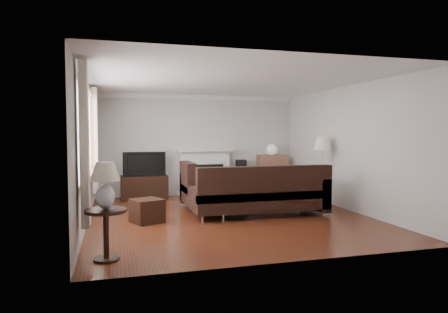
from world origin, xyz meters
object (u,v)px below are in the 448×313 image
object	(u,v)px
floor_lamp	(322,171)
side_table	(106,235)
bookshelf	(272,174)
coffee_table	(245,193)
tv_stand	(144,187)
sectional_sofa	(259,191)

from	to	relation	value
floor_lamp	side_table	size ratio (longest dim) A/B	2.35
bookshelf	coffee_table	xyz separation A→B (m)	(-1.13, -1.19, -0.29)
floor_lamp	side_table	xyz separation A→B (m)	(-4.37, -2.59, -0.42)
tv_stand	bookshelf	world-z (taller)	bookshelf
floor_lamp	side_table	bearing A→B (deg)	-149.37
tv_stand	bookshelf	bearing A→B (deg)	0.96
bookshelf	side_table	bearing A→B (deg)	-131.31
side_table	coffee_table	bearing A→B (deg)	49.52
tv_stand	side_table	size ratio (longest dim) A/B	1.73
tv_stand	floor_lamp	world-z (taller)	floor_lamp
sectional_sofa	side_table	bearing A→B (deg)	-143.08
coffee_table	side_table	size ratio (longest dim) A/B	1.69
sectional_sofa	coffee_table	xyz separation A→B (m)	(0.19, 1.37, -0.24)
tv_stand	bookshelf	size ratio (longest dim) A/B	1.10
side_table	bookshelf	bearing A→B (deg)	48.69
side_table	tv_stand	bearing A→B (deg)	80.19
sectional_sofa	floor_lamp	world-z (taller)	floor_lamp
coffee_table	tv_stand	bearing A→B (deg)	160.97
tv_stand	floor_lamp	bearing A→B (deg)	-28.85
coffee_table	floor_lamp	xyz separation A→B (m)	(1.44, -0.84, 0.53)
tv_stand	coffee_table	bearing A→B (deg)	-27.93
floor_lamp	side_table	world-z (taller)	floor_lamp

